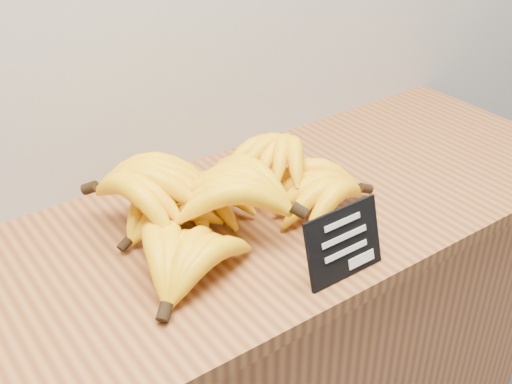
# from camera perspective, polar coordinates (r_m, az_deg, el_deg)

# --- Properties ---
(counter_top) EXTENTS (1.54, 0.54, 0.03)m
(counter_top) POSITION_cam_1_polar(r_m,az_deg,el_deg) (1.18, -1.41, -3.30)
(counter_top) COLOR #975B2E
(counter_top) RESTS_ON counter
(chalkboard_sign) EXTENTS (0.15, 0.04, 0.11)m
(chalkboard_sign) POSITION_cam_1_polar(r_m,az_deg,el_deg) (1.03, 7.82, -4.54)
(chalkboard_sign) COLOR black
(chalkboard_sign) RESTS_ON counter_top
(banana_pile) EXTENTS (0.54, 0.38, 0.13)m
(banana_pile) POSITION_cam_1_polar(r_m,az_deg,el_deg) (1.13, -3.40, -0.62)
(banana_pile) COLOR yellow
(banana_pile) RESTS_ON counter_top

